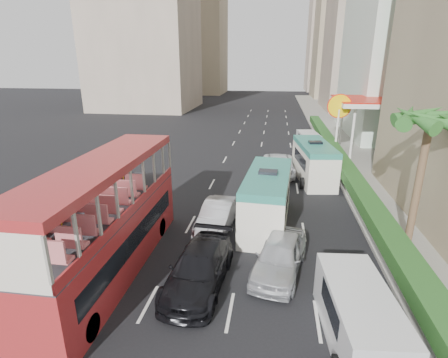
% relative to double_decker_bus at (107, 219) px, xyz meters
% --- Properties ---
extents(ground_plane, '(200.00, 200.00, 0.00)m').
position_rel_double_decker_bus_xyz_m(ground_plane, '(6.00, 0.00, -2.53)').
color(ground_plane, black).
rests_on(ground_plane, ground).
extents(double_decker_bus, '(2.50, 11.00, 5.06)m').
position_rel_double_decker_bus_xyz_m(double_decker_bus, '(0.00, 0.00, 0.00)').
color(double_decker_bus, '#A42325').
rests_on(double_decker_bus, ground).
extents(car_silver_lane_a, '(2.01, 4.71, 1.51)m').
position_rel_double_decker_bus_xyz_m(car_silver_lane_a, '(4.02, 4.82, -2.53)').
color(car_silver_lane_a, silver).
rests_on(car_silver_lane_a, ground).
extents(car_silver_lane_b, '(2.86, 5.06, 1.62)m').
position_rel_double_decker_bus_xyz_m(car_silver_lane_b, '(7.42, 0.91, -2.53)').
color(car_silver_lane_b, silver).
rests_on(car_silver_lane_b, ground).
extents(car_black, '(2.56, 5.54, 1.57)m').
position_rel_double_decker_bus_xyz_m(car_black, '(4.11, -0.51, -2.53)').
color(car_black, black).
rests_on(car_black, ground).
extents(van_asset, '(2.68, 5.53, 1.52)m').
position_rel_double_decker_bus_xyz_m(van_asset, '(7.41, 15.18, -2.53)').
color(van_asset, silver).
rests_on(van_asset, ground).
extents(minibus_near, '(2.79, 7.02, 3.05)m').
position_rel_double_decker_bus_xyz_m(minibus_near, '(6.70, 5.76, -1.01)').
color(minibus_near, silver).
rests_on(minibus_near, ground).
extents(minibus_far, '(3.03, 6.82, 2.92)m').
position_rel_double_decker_bus_xyz_m(minibus_far, '(10.10, 14.22, -1.07)').
color(minibus_far, silver).
rests_on(minibus_far, ground).
extents(panel_van_near, '(2.31, 4.92, 1.91)m').
position_rel_double_decker_bus_xyz_m(panel_van_near, '(9.94, -2.80, -1.57)').
color(panel_van_near, silver).
rests_on(panel_van_near, ground).
extents(panel_van_far, '(2.45, 4.76, 1.82)m').
position_rel_double_decker_bus_xyz_m(panel_van_far, '(10.56, 23.74, -1.62)').
color(panel_van_far, silver).
rests_on(panel_van_far, ground).
extents(sidewalk, '(6.00, 120.00, 0.18)m').
position_rel_double_decker_bus_xyz_m(sidewalk, '(15.00, 25.00, -2.44)').
color(sidewalk, '#99968C').
rests_on(sidewalk, ground).
extents(kerb_wall, '(0.30, 44.00, 1.00)m').
position_rel_double_decker_bus_xyz_m(kerb_wall, '(12.20, 14.00, -1.85)').
color(kerb_wall, silver).
rests_on(kerb_wall, sidewalk).
extents(hedge, '(1.10, 44.00, 0.70)m').
position_rel_double_decker_bus_xyz_m(hedge, '(12.20, 14.00, -1.00)').
color(hedge, '#2D6626').
rests_on(hedge, kerb_wall).
extents(palm_tree, '(0.36, 0.36, 6.40)m').
position_rel_double_decker_bus_xyz_m(palm_tree, '(13.80, 4.00, 0.85)').
color(palm_tree, brown).
rests_on(palm_tree, sidewalk).
extents(shell_station, '(6.50, 8.00, 5.50)m').
position_rel_double_decker_bus_xyz_m(shell_station, '(16.00, 23.00, 0.22)').
color(shell_station, silver).
rests_on(shell_station, ground).
extents(tower_far_a, '(14.00, 14.00, 44.00)m').
position_rel_double_decker_bus_xyz_m(tower_far_a, '(23.00, 82.00, 19.47)').
color(tower_far_a, tan).
rests_on(tower_far_a, ground).
extents(tower_far_b, '(14.00, 14.00, 40.00)m').
position_rel_double_decker_bus_xyz_m(tower_far_b, '(23.00, 104.00, 17.47)').
color(tower_far_b, '#B4A08D').
rests_on(tower_far_b, ground).
extents(tower_left_b, '(16.00, 16.00, 46.00)m').
position_rel_double_decker_bus_xyz_m(tower_left_b, '(-16.00, 90.00, 20.47)').
color(tower_left_b, tan).
rests_on(tower_left_b, ground).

